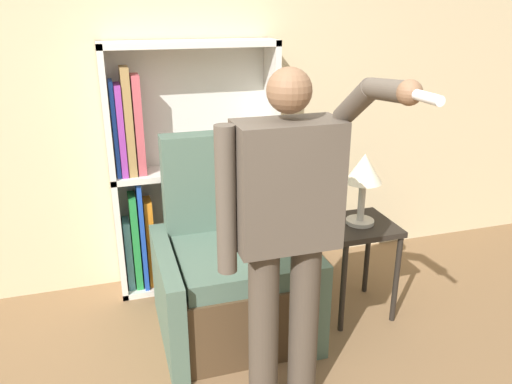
# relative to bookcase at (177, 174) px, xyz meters

# --- Properties ---
(wall_back) EXTENTS (8.00, 0.06, 2.80)m
(wall_back) POSITION_rel_bookcase_xyz_m (-0.05, 0.16, 0.54)
(wall_back) COLOR beige
(wall_back) RESTS_ON ground_plane
(bookcase) EXTENTS (1.16, 0.28, 1.76)m
(bookcase) POSITION_rel_bookcase_xyz_m (0.00, 0.00, 0.00)
(bookcase) COLOR silver
(bookcase) RESTS_ON ground_plane
(armchair) EXTENTS (0.92, 0.88, 1.22)m
(armchair) POSITION_rel_bookcase_xyz_m (0.22, -0.64, -0.48)
(armchair) COLOR #4C3823
(armchair) RESTS_ON ground_plane
(person_standing) EXTENTS (0.62, 0.78, 1.74)m
(person_standing) POSITION_rel_bookcase_xyz_m (0.30, -1.39, 0.15)
(person_standing) COLOR #473D33
(person_standing) RESTS_ON ground_plane
(side_table) EXTENTS (0.43, 0.43, 0.65)m
(side_table) POSITION_rel_bookcase_xyz_m (1.06, -0.73, -0.33)
(side_table) COLOR black
(side_table) RESTS_ON ground_plane
(table_lamp) EXTENTS (0.23, 0.23, 0.47)m
(table_lamp) POSITION_rel_bookcase_xyz_m (1.06, -0.73, 0.13)
(table_lamp) COLOR #B7B2A8
(table_lamp) RESTS_ON side_table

